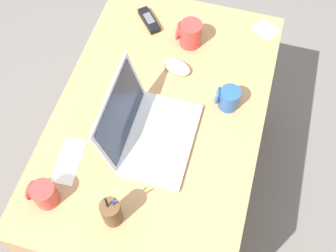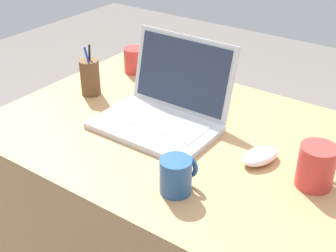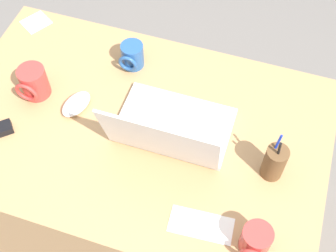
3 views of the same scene
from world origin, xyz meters
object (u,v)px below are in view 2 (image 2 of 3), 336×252
laptop (164,109)px  coffee_mug_spare (177,175)px  computer_mouse (260,156)px  pen_holder (90,77)px  coffee_mug_tall (317,165)px  coffee_mug_white (136,60)px

laptop → coffee_mug_spare: laptop is taller
computer_mouse → coffee_mug_spare: 0.25m
laptop → computer_mouse: size_ratio=3.09×
computer_mouse → coffee_mug_spare: size_ratio=1.27×
computer_mouse → coffee_mug_spare: coffee_mug_spare is taller
computer_mouse → pen_holder: (-0.63, 0.04, 0.04)m
computer_mouse → coffee_mug_spare: (-0.11, -0.22, 0.03)m
laptop → coffee_mug_tall: 0.47m
laptop → pen_holder: 0.32m
laptop → pen_holder: (-0.32, 0.02, 0.01)m
coffee_mug_tall → computer_mouse: bearing=175.2°
laptop → computer_mouse: (0.32, -0.02, -0.03)m
pen_holder → computer_mouse: bearing=-3.7°
coffee_mug_white → coffee_mug_tall: coffee_mug_tall is taller
laptop → coffee_mug_white: size_ratio=3.78×
computer_mouse → coffee_mug_tall: bearing=11.9°
laptop → coffee_mug_spare: (0.21, -0.24, -0.00)m
computer_mouse → coffee_mug_white: (-0.63, 0.27, 0.03)m
computer_mouse → pen_holder: bearing=-167.0°
pen_holder → coffee_mug_spare: bearing=-26.6°
coffee_mug_spare → pen_holder: bearing=153.4°
laptop → coffee_mug_white: laptop is taller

